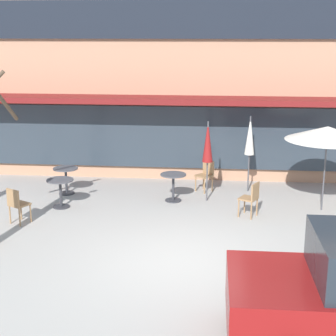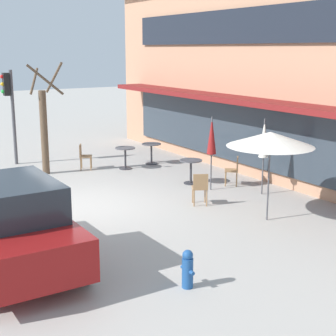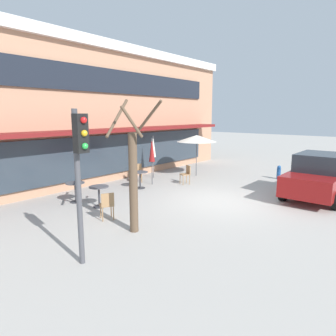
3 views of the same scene
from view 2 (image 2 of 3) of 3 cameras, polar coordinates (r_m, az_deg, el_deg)
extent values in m
plane|color=#ADA8A0|center=(13.98, -9.50, -4.26)|extent=(80.00, 80.00, 0.00)
cube|color=maroon|center=(16.27, 8.33, 7.39)|extent=(15.34, 1.10, 0.16)
cube|color=#1E232D|center=(16.53, 9.95, 15.35)|extent=(14.44, 0.10, 1.10)
cube|color=#2D3842|center=(16.74, 9.48, 3.37)|extent=(14.44, 0.10, 1.90)
cylinder|color=#333338|center=(16.14, 2.53, -1.68)|extent=(0.44, 0.44, 0.03)
cylinder|color=#333338|center=(16.05, 2.54, -0.42)|extent=(0.07, 0.07, 0.70)
cylinder|color=#4C4C51|center=(15.97, 2.56, 0.85)|extent=(0.70, 0.70, 0.03)
cylinder|color=#333338|center=(18.86, -1.84, 0.49)|extent=(0.44, 0.44, 0.03)
cylinder|color=#333338|center=(18.79, -1.85, 1.58)|extent=(0.07, 0.07, 0.70)
cylinder|color=#4C4C51|center=(18.72, -1.86, 2.68)|extent=(0.70, 0.70, 0.03)
cylinder|color=#333338|center=(18.16, -4.73, -0.04)|extent=(0.44, 0.44, 0.03)
cylinder|color=#333338|center=(18.08, -4.75, 1.08)|extent=(0.07, 0.07, 0.70)
cylinder|color=#4C4C51|center=(18.01, -4.77, 2.22)|extent=(0.70, 0.70, 0.03)
cylinder|color=#4C4C51|center=(14.96, 10.51, 1.20)|extent=(0.04, 0.04, 2.20)
cone|color=silver|center=(14.86, 10.60, 3.27)|extent=(0.28, 0.28, 1.10)
cylinder|color=#4C4C51|center=(15.23, 4.83, 1.58)|extent=(0.04, 0.04, 2.20)
cone|color=maroon|center=(15.13, 4.87, 3.63)|extent=(0.28, 0.28, 1.10)
cylinder|color=#4C4C51|center=(12.69, 11.10, -0.95)|extent=(0.04, 0.04, 2.20)
cone|color=silver|center=(12.50, 11.28, 3.16)|extent=(2.10, 2.10, 0.35)
cylinder|color=#9E754C|center=(15.85, 6.38, -1.24)|extent=(0.04, 0.04, 0.45)
cylinder|color=#9E754C|center=(16.18, 6.43, -0.95)|extent=(0.04, 0.04, 0.45)
cylinder|color=#9E754C|center=(15.84, 7.61, -1.28)|extent=(0.04, 0.04, 0.45)
cylinder|color=#9E754C|center=(16.17, 7.63, -0.99)|extent=(0.04, 0.04, 0.45)
cube|color=#9E754C|center=(15.95, 7.03, -0.26)|extent=(0.56, 0.56, 0.04)
cube|color=#9E754C|center=(15.90, 7.70, 0.49)|extent=(0.33, 0.29, 0.40)
cylinder|color=#9E754C|center=(18.33, -8.49, 0.66)|extent=(0.04, 0.04, 0.45)
cylinder|color=#9E754C|center=(18.00, -8.57, 0.43)|extent=(0.04, 0.04, 0.45)
cylinder|color=#9E754C|center=(18.36, -9.55, 0.64)|extent=(0.04, 0.04, 0.45)
cylinder|color=#9E754C|center=(18.03, -9.65, 0.41)|extent=(0.04, 0.04, 0.45)
cube|color=#9E754C|center=(18.13, -9.09, 1.29)|extent=(0.54, 0.54, 0.04)
cube|color=#9E754C|center=(18.11, -9.69, 1.96)|extent=(0.37, 0.22, 0.40)
cylinder|color=#9E754C|center=(14.10, 2.75, -2.98)|extent=(0.04, 0.04, 0.45)
cylinder|color=#9E754C|center=(14.14, 4.12, -2.95)|extent=(0.04, 0.04, 0.45)
cylinder|color=#9E754C|center=(13.78, 2.91, -3.37)|extent=(0.04, 0.04, 0.45)
cylinder|color=#9E754C|center=(13.82, 4.31, -3.34)|extent=(0.04, 0.04, 0.45)
cube|color=#9E754C|center=(13.89, 3.54, -2.19)|extent=(0.54, 0.54, 0.04)
cube|color=#9E754C|center=(13.66, 3.64, -1.50)|extent=(0.22, 0.37, 0.40)
cube|color=maroon|center=(10.30, -17.12, -6.93)|extent=(4.21, 1.83, 0.76)
cube|color=#232B33|center=(9.94, -17.17, -3.29)|extent=(2.11, 1.61, 0.68)
cylinder|color=black|center=(11.84, -14.46, -6.09)|extent=(0.64, 0.22, 0.64)
cylinder|color=black|center=(9.54, -9.55, -10.59)|extent=(0.64, 0.22, 0.64)
cylinder|color=brown|center=(17.63, -13.56, 3.82)|extent=(0.24, 0.24, 2.79)
cylinder|color=brown|center=(16.91, -13.44, 9.48)|extent=(0.18, 1.16, 1.01)
cylinder|color=brown|center=(17.70, -12.52, 9.74)|extent=(1.02, 0.31, 1.04)
cylinder|color=brown|center=(17.57, -14.63, 9.30)|extent=(0.47, 0.48, 0.84)
cylinder|color=#47474C|center=(19.40, -16.75, 5.35)|extent=(0.12, 0.12, 3.40)
cube|color=black|center=(19.24, -17.50, 8.84)|extent=(0.26, 0.20, 0.80)
sphere|color=red|center=(19.20, -17.94, 9.61)|extent=(0.13, 0.13, 0.13)
sphere|color=gold|center=(19.21, -17.89, 8.84)|extent=(0.13, 0.13, 0.13)
sphere|color=green|center=(19.23, -17.83, 8.07)|extent=(0.13, 0.13, 0.13)
cylinder|color=#1E4C8C|center=(9.24, 2.18, -11.54)|extent=(0.20, 0.20, 0.55)
sphere|color=#1E4C8C|center=(9.10, 2.20, -9.63)|extent=(0.19, 0.19, 0.19)
cylinder|color=#1E4C8C|center=(9.31, 1.73, -10.96)|extent=(0.10, 0.07, 0.07)
cylinder|color=#1E4C8C|center=(9.12, 2.65, -11.52)|extent=(0.10, 0.07, 0.07)
camera|label=1|loc=(12.60, -53.76, 9.41)|focal=55.00mm
camera|label=3|loc=(22.20, -33.41, 8.80)|focal=32.00mm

